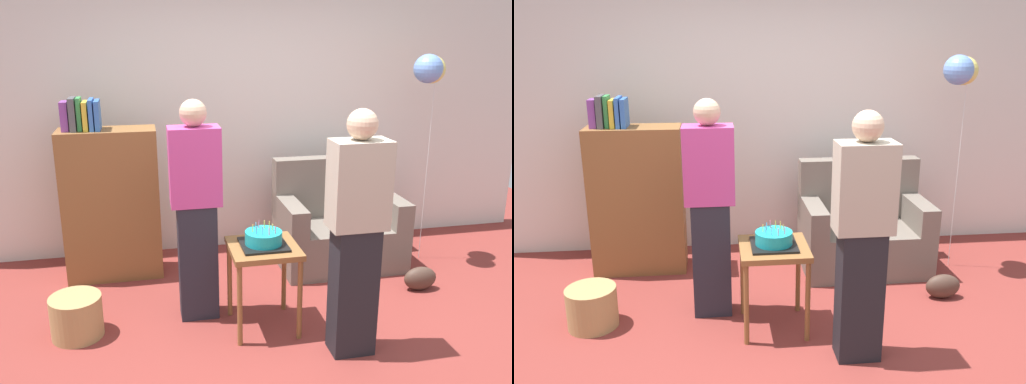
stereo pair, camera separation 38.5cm
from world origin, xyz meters
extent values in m
plane|color=maroon|center=(0.00, 0.00, 0.00)|extent=(8.00, 8.00, 0.00)
cube|color=silver|center=(0.00, 2.05, 1.35)|extent=(6.00, 0.10, 2.70)
cube|color=#6B6056|center=(0.75, 1.31, 0.20)|extent=(1.10, 0.70, 0.40)
cube|color=#6B6056|center=(0.75, 1.58, 0.68)|extent=(1.10, 0.16, 0.56)
cube|color=#6B6056|center=(0.28, 1.31, 0.52)|extent=(0.16, 0.70, 0.24)
cube|color=#6B6056|center=(1.22, 1.31, 0.52)|extent=(0.16, 0.70, 0.24)
cube|color=brown|center=(-1.25, 1.52, 0.65)|extent=(0.80, 0.36, 1.30)
cube|color=#7F3D93|center=(-1.56, 1.52, 1.42)|extent=(0.06, 0.18, 0.24)
cube|color=#4C4C51|center=(-1.50, 1.52, 1.43)|extent=(0.05, 0.23, 0.26)
cube|color=#38934C|center=(-1.45, 1.52, 1.43)|extent=(0.03, 0.17, 0.26)
cube|color=gold|center=(-1.40, 1.52, 1.42)|extent=(0.04, 0.22, 0.23)
cube|color=#3366B7|center=(-1.35, 1.52, 1.43)|extent=(0.03, 0.25, 0.25)
cube|color=#3366B7|center=(-1.31, 1.52, 1.42)|extent=(0.04, 0.24, 0.24)
cube|color=brown|center=(-0.18, 0.39, 0.61)|extent=(0.48, 0.48, 0.04)
cylinder|color=brown|center=(-0.39, 0.18, 0.30)|extent=(0.04, 0.04, 0.59)
cylinder|color=brown|center=(0.03, 0.18, 0.30)|extent=(0.04, 0.04, 0.59)
cylinder|color=brown|center=(-0.39, 0.60, 0.30)|extent=(0.04, 0.04, 0.59)
cylinder|color=brown|center=(0.03, 0.60, 0.30)|extent=(0.04, 0.04, 0.59)
cube|color=black|center=(-0.18, 0.39, 0.64)|extent=(0.32, 0.32, 0.02)
cylinder|color=teal|center=(-0.18, 0.39, 0.69)|extent=(0.26, 0.26, 0.09)
cylinder|color=#F2CC4C|center=(-0.11, 0.39, 0.76)|extent=(0.01, 0.01, 0.05)
cylinder|color=#F2CC4C|center=(-0.12, 0.43, 0.76)|extent=(0.01, 0.01, 0.05)
cylinder|color=#F2CC4C|center=(-0.16, 0.44, 0.77)|extent=(0.01, 0.01, 0.06)
cylinder|color=#EA668C|center=(-0.19, 0.46, 0.77)|extent=(0.01, 0.01, 0.06)
cylinder|color=#66B2E5|center=(-0.22, 0.42, 0.77)|extent=(0.01, 0.01, 0.06)
cylinder|color=#F2CC4C|center=(-0.25, 0.39, 0.76)|extent=(0.01, 0.01, 0.05)
cylinder|color=#66B2E5|center=(-0.24, 0.34, 0.77)|extent=(0.01, 0.01, 0.06)
cylinder|color=#66B2E5|center=(-0.20, 0.32, 0.77)|extent=(0.01, 0.01, 0.06)
cylinder|color=#EA668C|center=(-0.16, 0.30, 0.76)|extent=(0.01, 0.01, 0.05)
cylinder|color=#EA668C|center=(-0.11, 0.33, 0.76)|extent=(0.01, 0.01, 0.05)
cube|color=#23232D|center=(-0.61, 0.65, 0.44)|extent=(0.28, 0.20, 0.88)
cube|color=#C6428E|center=(-0.61, 0.65, 1.16)|extent=(0.36, 0.22, 0.56)
sphere|color=#D1A889|center=(-0.61, 0.65, 1.53)|extent=(0.19, 0.19, 0.19)
cube|color=black|center=(0.33, -0.04, 0.44)|extent=(0.28, 0.20, 0.88)
cube|color=#B2A893|center=(0.33, -0.04, 1.16)|extent=(0.36, 0.22, 0.56)
sphere|color=#D1A889|center=(0.33, -0.04, 1.53)|extent=(0.19, 0.19, 0.19)
cylinder|color=#A88451|center=(-1.49, 0.53, 0.15)|extent=(0.36, 0.36, 0.30)
ellipsoid|color=#473328|center=(1.23, 0.68, 0.10)|extent=(0.28, 0.14, 0.20)
cylinder|color=silver|center=(1.55, 1.28, 0.85)|extent=(0.00, 0.00, 1.70)
sphere|color=#668ED6|center=(1.43, 1.20, 1.77)|extent=(0.24, 0.24, 0.24)
sphere|color=#E5D666|center=(1.54, 1.33, 1.76)|extent=(0.24, 0.24, 0.24)
camera|label=1|loc=(-0.95, -2.98, 2.05)|focal=37.32mm
camera|label=2|loc=(-0.57, -3.04, 2.05)|focal=37.32mm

